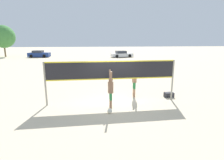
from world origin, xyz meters
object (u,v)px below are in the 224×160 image
parked_car_near (39,54)px  parked_car_mid (122,54)px  volleyball_net (112,73)px  player_spiker (111,89)px  gear_bag (169,95)px  player_blocker (134,78)px  tree_left_cluster (3,37)px  volleyball (110,111)px

parked_car_near → parked_car_mid: 17.74m
volleyball_net → player_spiker: size_ratio=3.65×
gear_bag → parked_car_near: parked_car_near is taller
player_blocker → parked_car_mid: (4.49, 26.95, -0.55)m
parked_car_near → gear_bag: bearing=-56.1°
volleyball_net → tree_left_cluster: size_ratio=1.06×
parked_car_near → tree_left_cluster: size_ratio=0.67×
tree_left_cluster → gear_bag: bearing=-54.3°
gear_bag → tree_left_cluster: bearing=125.7°
gear_bag → parked_car_near: 33.38m
volleyball_net → player_spiker: (-0.18, -0.80, -0.68)m
parked_car_near → parked_car_mid: parked_car_near is taller
tree_left_cluster → parked_car_near: bearing=-14.9°
gear_bag → parked_car_mid: 27.46m
gear_bag → volleyball_net: bearing=-172.6°
player_blocker → volleyball: bearing=-37.3°
volleyball → gear_bag: (3.92, 1.97, 0.02)m
volleyball → tree_left_cluster: (-18.85, 33.72, 4.20)m
player_blocker → gear_bag: player_blocker is taller
player_spiker → parked_car_mid: player_spiker is taller
volleyball_net → parked_car_mid: volleyball_net is taller
player_blocker → gear_bag: 2.38m
volleyball_net → gear_bag: size_ratio=12.92×
parked_car_near → tree_left_cluster: (-7.58, 2.02, 3.66)m
volleyball → parked_car_near: size_ratio=0.05×
gear_bag → player_spiker: bearing=-161.5°
player_spiker → volleyball: 1.15m
player_spiker → player_blocker: size_ratio=0.89×
volleyball_net → parked_car_mid: size_ratio=1.47×
parked_car_near → parked_car_mid: bearing=-0.9°
volleyball_net → player_spiker: volleyball_net is taller
player_blocker → gear_bag: bearing=79.0°
volleyball → tree_left_cluster: bearing=119.2°
volleyball_net → tree_left_cluster: (-19.17, 32.21, 2.62)m
volleyball_net → player_blocker: (1.50, 0.87, -0.53)m
gear_bag → parked_car_mid: bearing=85.0°
tree_left_cluster → parked_car_mid: bearing=-9.9°
player_blocker → parked_car_near: player_blocker is taller
volleyball → tree_left_cluster: 38.86m
volleyball_net → parked_car_near: 32.35m
player_blocker → tree_left_cluster: tree_left_cluster is taller
player_spiker → volleyball: player_spiker is taller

